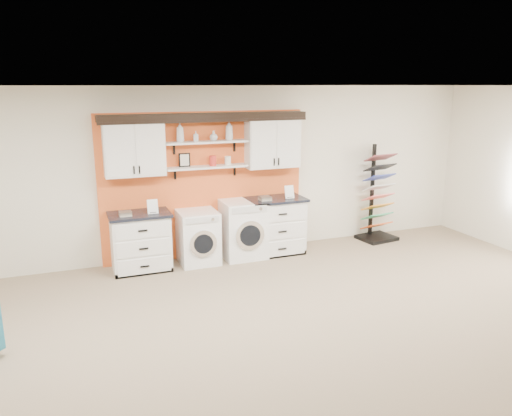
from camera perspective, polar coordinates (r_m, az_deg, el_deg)
name	(u,v)px	position (r m, az deg, el deg)	size (l,w,h in m)	color
floor	(313,379)	(5.22, 6.58, -18.80)	(10.00, 10.00, 0.00)	gray
ceiling	(323,86)	(4.39, 7.61, 13.63)	(10.00, 10.00, 0.00)	white
wall_back	(204,173)	(8.26, -5.97, 4.00)	(10.00, 10.00, 0.00)	beige
accent_panel	(205,185)	(8.27, -5.88, 2.60)	(3.40, 0.07, 2.40)	orange
upper_cabinet_left	(134,148)	(7.78, -13.78, 6.64)	(0.90, 0.35, 0.84)	white
upper_cabinet_right	(272,142)	(8.36, 1.88, 7.51)	(0.90, 0.35, 0.84)	white
shelf_lower	(207,167)	(8.05, -5.63, 4.69)	(1.32, 0.28, 0.03)	white
shelf_upper	(206,142)	(8.00, -5.70, 7.52)	(1.32, 0.28, 0.03)	white
crown_molding	(206,116)	(7.98, -5.79, 10.37)	(3.30, 0.41, 0.13)	black
picture_frame	(185,160)	(7.99, -8.17, 5.46)	(0.18, 0.02, 0.22)	black
canister_red	(213,161)	(8.06, -4.96, 5.40)	(0.11, 0.11, 0.16)	red
canister_cream	(228,161)	(8.14, -3.25, 5.44)	(0.10, 0.10, 0.14)	silver
base_cabinet_left	(141,241)	(7.93, -13.04, -3.74)	(0.93, 0.66, 0.91)	white
base_cabinet_right	(275,226)	(8.50, 2.20, -2.02)	(0.98, 0.66, 0.96)	white
washer	(198,237)	(8.09, -6.65, -3.30)	(0.61, 0.71, 0.86)	white
dryer	(243,229)	(8.29, -1.49, -2.41)	(0.69, 0.71, 0.96)	white
sample_rack	(377,210)	(9.48, 13.67, -0.28)	(0.71, 0.62, 1.76)	black
soap_bottle_a	(180,132)	(7.88, -8.67, 8.58)	(0.12, 0.12, 0.31)	silver
soap_bottle_b	(196,136)	(7.95, -6.89, 8.15)	(0.07, 0.08, 0.16)	silver
soap_bottle_c	(214,136)	(8.02, -4.87, 8.24)	(0.13, 0.13, 0.16)	silver
soap_bottle_d	(229,130)	(8.09, -3.09, 8.88)	(0.12, 0.12, 0.32)	silver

